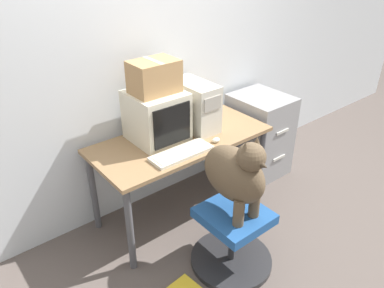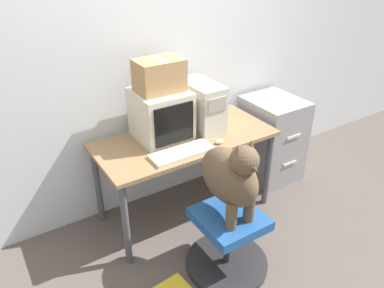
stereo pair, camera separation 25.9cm
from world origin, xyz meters
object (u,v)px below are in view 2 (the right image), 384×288
object	(u,v)px
crt_monitor	(161,115)
dog	(231,176)
keyboard	(182,152)
cardboard_box	(159,75)
pc_tower	(201,106)
office_chair	(228,242)
filing_cabinet	(271,138)

from	to	relation	value
crt_monitor	dog	distance (m)	0.79
crt_monitor	keyboard	distance (m)	0.35
crt_monitor	keyboard	xyz separation A→B (m)	(-0.00, -0.30, -0.18)
cardboard_box	crt_monitor	bearing A→B (deg)	-90.00
crt_monitor	cardboard_box	world-z (taller)	cardboard_box
pc_tower	office_chair	xyz separation A→B (m)	(-0.27, -0.75, -0.70)
keyboard	dog	size ratio (longest dim) A/B	0.79
dog	office_chair	bearing A→B (deg)	-90.00
crt_monitor	cardboard_box	distance (m)	0.31
keyboard	filing_cabinet	size ratio (longest dim) A/B	0.59
filing_cabinet	keyboard	bearing A→B (deg)	-167.08
cardboard_box	pc_tower	bearing A→B (deg)	-4.65
keyboard	office_chair	distance (m)	0.71
pc_tower	dog	world-z (taller)	pc_tower
pc_tower	office_chair	world-z (taller)	pc_tower
keyboard	filing_cabinet	distance (m)	1.22
keyboard	dog	bearing A→B (deg)	-80.38
crt_monitor	office_chair	xyz separation A→B (m)	(0.08, -0.78, -0.69)
office_chair	filing_cabinet	size ratio (longest dim) A/B	0.74
office_chair	dog	world-z (taller)	dog
dog	filing_cabinet	xyz separation A→B (m)	(1.06, 0.73, -0.37)
dog	filing_cabinet	distance (m)	1.34
pc_tower	keyboard	xyz separation A→B (m)	(-0.35, -0.28, -0.18)
crt_monitor	keyboard	size ratio (longest dim) A/B	0.86
filing_cabinet	cardboard_box	xyz separation A→B (m)	(-1.14, 0.05, 0.82)
crt_monitor	office_chair	distance (m)	1.05
cardboard_box	filing_cabinet	bearing A→B (deg)	-2.32
keyboard	cardboard_box	world-z (taller)	cardboard_box
filing_cabinet	dog	bearing A→B (deg)	-145.55
keyboard	office_chair	size ratio (longest dim) A/B	0.80
cardboard_box	office_chair	bearing A→B (deg)	-84.43
filing_cabinet	office_chair	bearing A→B (deg)	-145.32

